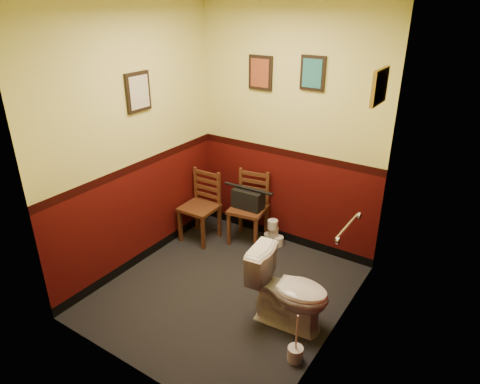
% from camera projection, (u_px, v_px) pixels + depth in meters
% --- Properties ---
extents(floor, '(2.20, 2.40, 0.00)m').
position_uv_depth(floor, '(226.00, 291.00, 4.29)').
color(floor, black).
rests_on(floor, ground).
extents(wall_back, '(2.20, 0.00, 2.70)m').
position_uv_depth(wall_back, '(288.00, 132.00, 4.64)').
color(wall_back, '#410A08').
rests_on(wall_back, ground).
extents(wall_front, '(2.20, 0.00, 2.70)m').
position_uv_depth(wall_front, '(119.00, 221.00, 2.81)').
color(wall_front, '#410A08').
rests_on(wall_front, ground).
extents(wall_left, '(0.00, 2.40, 2.70)m').
position_uv_depth(wall_left, '(134.00, 144.00, 4.27)').
color(wall_left, '#410A08').
rests_on(wall_left, ground).
extents(wall_right, '(0.00, 2.40, 2.70)m').
position_uv_depth(wall_right, '(345.00, 195.00, 3.18)').
color(wall_right, '#410A08').
rests_on(wall_right, ground).
extents(grab_bar, '(0.05, 0.56, 0.06)m').
position_uv_depth(grab_bar, '(347.00, 227.00, 3.55)').
color(grab_bar, silver).
rests_on(grab_bar, wall_right).
extents(framed_print_back_a, '(0.28, 0.04, 0.36)m').
position_uv_depth(framed_print_back_a, '(260.00, 73.00, 4.54)').
color(framed_print_back_a, black).
rests_on(framed_print_back_a, wall_back).
extents(framed_print_back_b, '(0.26, 0.04, 0.34)m').
position_uv_depth(framed_print_back_b, '(313.00, 73.00, 4.22)').
color(framed_print_back_b, black).
rests_on(framed_print_back_b, wall_back).
extents(framed_print_left, '(0.04, 0.30, 0.38)m').
position_uv_depth(framed_print_left, '(138.00, 92.00, 4.13)').
color(framed_print_left, black).
rests_on(framed_print_left, wall_left).
extents(framed_print_right, '(0.04, 0.34, 0.28)m').
position_uv_depth(framed_print_right, '(379.00, 87.00, 3.35)').
color(framed_print_right, olive).
rests_on(framed_print_right, wall_right).
extents(toilet, '(0.76, 0.47, 0.71)m').
position_uv_depth(toilet, '(289.00, 291.00, 3.73)').
color(toilet, white).
rests_on(toilet, floor).
extents(toilet_brush, '(0.13, 0.13, 0.46)m').
position_uv_depth(toilet_brush, '(295.00, 353.00, 3.45)').
color(toilet_brush, silver).
rests_on(toilet_brush, floor).
extents(chair_left, '(0.40, 0.40, 0.84)m').
position_uv_depth(chair_left, '(201.00, 206.00, 5.07)').
color(chair_left, '#5B301B').
rests_on(chair_left, floor).
extents(chair_right, '(0.45, 0.45, 0.85)m').
position_uv_depth(chair_right, '(249.00, 208.00, 5.03)').
color(chair_right, '#5B301B').
rests_on(chair_right, floor).
extents(handbag, '(0.36, 0.19, 0.26)m').
position_uv_depth(handbag, '(248.00, 199.00, 4.94)').
color(handbag, black).
rests_on(handbag, chair_right).
extents(tp_stack, '(0.25, 0.15, 0.33)m').
position_uv_depth(tp_stack, '(273.00, 234.00, 5.05)').
color(tp_stack, silver).
rests_on(tp_stack, floor).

